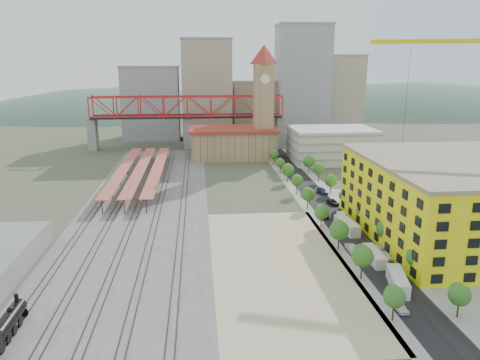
{
  "coord_description": "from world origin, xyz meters",
  "views": [
    {
      "loc": [
        -20.34,
        -120.52,
        40.76
      ],
      "look_at": [
        -9.29,
        0.95,
        10.0
      ],
      "focal_mm": 35.0,
      "sensor_mm": 36.0,
      "label": 1
    }
  ],
  "objects": [
    {
      "name": "site_trailer_c",
      "position": [
        16.0,
        -13.87,
        1.42
      ],
      "size": [
        3.75,
        10.63,
        2.85
      ],
      "primitive_type": "cube",
      "rotation": [
        0.0,
        0.0,
        0.1
      ],
      "color": "silver",
      "rests_on": "ground"
    },
    {
      "name": "construction_building",
      "position": [
        42.0,
        -20.0,
        9.41
      ],
      "size": [
        44.6,
        50.6,
        18.8
      ],
      "color": "#FFEE15",
      "rests_on": "ground"
    },
    {
      "name": "site_trailer_d",
      "position": [
        16.0,
        -9.15,
        1.18
      ],
      "size": [
        4.54,
        8.93,
        2.36
      ],
      "primitive_type": "cube",
      "rotation": [
        0.0,
        0.0,
        -0.28
      ],
      "color": "silver",
      "rests_on": "ground"
    },
    {
      "name": "sidewalk_west",
      "position": [
        10.5,
        15.0,
        0.02
      ],
      "size": [
        3.0,
        170.0,
        0.04
      ],
      "primitive_type": "cube",
      "color": "gray",
      "rests_on": "ground"
    },
    {
      "name": "distant_hills",
      "position": [
        45.28,
        260.0,
        -79.54
      ],
      "size": [
        647.0,
        264.0,
        227.0
      ],
      "color": "#4C6B59",
      "rests_on": "ground"
    },
    {
      "name": "car_5",
      "position": [
        19.0,
        -27.48,
        0.73
      ],
      "size": [
        2.27,
        4.61,
        1.45
      ],
      "primitive_type": "imported",
      "rotation": [
        0.0,
        0.0,
        0.17
      ],
      "color": "#A5A5AA",
      "rests_on": "ground"
    },
    {
      "name": "car_6",
      "position": [
        19.0,
        8.36,
        0.71
      ],
      "size": [
        3.14,
        5.4,
        1.41
      ],
      "primitive_type": "imported",
      "rotation": [
        0.0,
        0.0,
        0.16
      ],
      "color": "black",
      "rests_on": "ground"
    },
    {
      "name": "street_asphalt",
      "position": [
        16.0,
        15.0,
        0.03
      ],
      "size": [
        12.0,
        170.0,
        0.06
      ],
      "primitive_type": "cube",
      "color": "black",
      "rests_on": "ground"
    },
    {
      "name": "car_2",
      "position": [
        13.0,
        -2.72,
        0.77
      ],
      "size": [
        3.17,
        5.8,
        1.54
      ],
      "primitive_type": "imported",
      "rotation": [
        0.0,
        0.0,
        -0.11
      ],
      "color": "black",
      "rests_on": "ground"
    },
    {
      "name": "truss_bridge",
      "position": [
        -25.0,
        105.0,
        18.86
      ],
      "size": [
        94.0,
        9.6,
        25.6
      ],
      "color": "gray",
      "rests_on": "ground"
    },
    {
      "name": "car_3",
      "position": [
        13.0,
        19.14,
        0.73
      ],
      "size": [
        2.59,
        5.22,
        1.46
      ],
      "primitive_type": "imported",
      "rotation": [
        0.0,
        0.0,
        -0.11
      ],
      "color": "navy",
      "rests_on": "ground"
    },
    {
      "name": "car_4",
      "position": [
        19.0,
        -31.25,
        0.74
      ],
      "size": [
        2.13,
        4.51,
        1.49
      ],
      "primitive_type": "imported",
      "rotation": [
        0.0,
        0.0,
        0.09
      ],
      "color": "white",
      "rests_on": "ground"
    },
    {
      "name": "parking_garage",
      "position": [
        36.0,
        70.0,
        7.0
      ],
      "size": [
        34.0,
        26.0,
        14.0
      ],
      "primitive_type": "cube",
      "color": "silver",
      "rests_on": "ground"
    },
    {
      "name": "sidewalk_east",
      "position": [
        21.5,
        15.0,
        0.02
      ],
      "size": [
        3.0,
        170.0,
        0.04
      ],
      "primitive_type": "cube",
      "color": "gray",
      "rests_on": "ground"
    },
    {
      "name": "car_0",
      "position": [
        13.0,
        -52.21,
        0.72
      ],
      "size": [
        1.99,
        4.32,
        1.43
      ],
      "primitive_type": "imported",
      "rotation": [
        0.0,
        0.0,
        0.07
      ],
      "color": "silver",
      "rests_on": "ground"
    },
    {
      "name": "street_trees",
      "position": [
        16.0,
        5.0,
        0.0
      ],
      "size": [
        15.4,
        124.4,
        8.0
      ],
      "color": "#256D20",
      "rests_on": "ground"
    },
    {
      "name": "clock_tower",
      "position": [
        8.0,
        79.99,
        28.7
      ],
      "size": [
        12.0,
        12.0,
        52.0
      ],
      "color": "tan",
      "rests_on": "ground"
    },
    {
      "name": "site_trailer_b",
      "position": [
        16.0,
        -32.26,
        1.24
      ],
      "size": [
        2.52,
        9.08,
        2.48
      ],
      "primitive_type": "cube",
      "rotation": [
        0.0,
        0.0,
        -0.02
      ],
      "color": "silver",
      "rests_on": "ground"
    },
    {
      "name": "dirt_lot",
      "position": [
        -4.0,
        -31.5,
        0.03
      ],
      "size": [
        28.0,
        67.0,
        0.06
      ],
      "primitive_type": "cube",
      "color": "tan",
      "rests_on": "ground"
    },
    {
      "name": "ballast_strip",
      "position": [
        -36.0,
        17.5,
        0.03
      ],
      "size": [
        36.0,
        165.0,
        0.06
      ],
      "primitive_type": "cube",
      "color": "#605E59",
      "rests_on": "ground"
    },
    {
      "name": "site_trailer_a",
      "position": [
        16.0,
        -44.11,
        1.37
      ],
      "size": [
        4.76,
        10.33,
        2.73
      ],
      "primitive_type": "cube",
      "rotation": [
        0.0,
        0.0,
        -0.22
      ],
      "color": "silver",
      "rests_on": "ground"
    },
    {
      "name": "car_7",
      "position": [
        19.0,
        20.61,
        0.79
      ],
      "size": [
        3.07,
        5.75,
        1.59
      ],
      "primitive_type": "imported",
      "rotation": [
        0.0,
        0.0,
        0.16
      ],
      "color": "navy",
      "rests_on": "ground"
    },
    {
      "name": "ground",
      "position": [
        0.0,
        0.0,
        0.0
      ],
      "size": [
        400.0,
        400.0,
        0.0
      ],
      "primitive_type": "plane",
      "color": "#474C38",
      "rests_on": "ground"
    },
    {
      "name": "station_hall",
      "position": [
        -5.0,
        82.0,
        6.67
      ],
      "size": [
        38.0,
        24.0,
        13.1
      ],
      "color": "tan",
      "rests_on": "ground"
    },
    {
      "name": "platform_canopies",
      "position": [
        -41.0,
        45.0,
        3.99
      ],
      "size": [
        16.0,
        80.0,
        4.12
      ],
      "color": "#CB634E",
      "rests_on": "ground"
    },
    {
      "name": "construction_pad",
      "position": [
        45.0,
        -20.0,
        0.03
      ],
      "size": [
        50.0,
        90.0,
        0.06
      ],
      "primitive_type": "cube",
      "color": "gray",
      "rests_on": "ground"
    },
    {
      "name": "car_1",
      "position": [
        13.0,
        -26.74,
        0.79
      ],
      "size": [
        1.77,
        4.84,
        1.58
      ],
      "primitive_type": "imported",
      "rotation": [
        0.0,
        0.0,
        0.02
      ],
      "color": "#AEAFB4",
      "rests_on": "ground"
    },
    {
      "name": "skyline",
      "position": [
        7.47,
        142.31,
        22.81
      ],
      "size": [
        133.0,
        46.0,
        60.0
      ],
      "color": "#9EA0A3",
      "rests_on": "ground"
    },
    {
      "name": "rail_tracks",
      "position": [
        -37.8,
        17.5,
        0.15
      ],
      "size": [
        26.56,
        160.0,
        0.18
      ],
      "color": "#382B23",
      "rests_on": "ground"
    }
  ]
}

